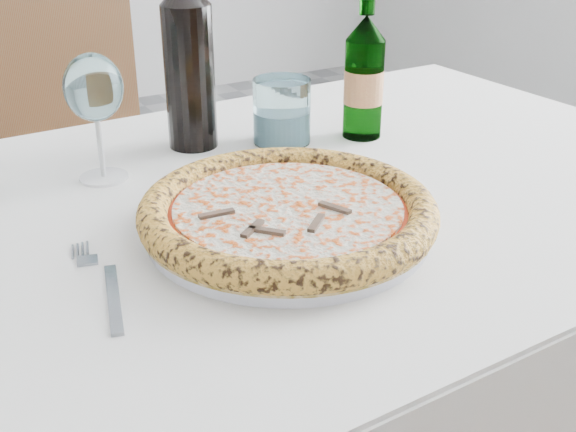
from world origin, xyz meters
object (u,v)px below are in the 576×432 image
(plate, at_px, (288,225))
(pizza, at_px, (288,211))
(wine_glass, at_px, (94,91))
(dining_table, at_px, (249,268))
(tumbler, at_px, (282,116))
(chair_far, at_px, (55,161))
(beer_bottle, at_px, (364,77))
(wine_bottle, at_px, (189,62))

(plate, bearing_deg, pizza, 147.99)
(wine_glass, bearing_deg, pizza, -63.08)
(dining_table, bearing_deg, pizza, -90.00)
(plate, height_order, tumbler, tumbler)
(chair_far, bearing_deg, plate, -86.88)
(tumbler, relative_size, beer_bottle, 0.42)
(beer_bottle, relative_size, wine_bottle, 0.78)
(wine_bottle, bearing_deg, tumbler, -23.98)
(pizza, xyz_separation_m, beer_bottle, (0.26, 0.22, 0.07))
(pizza, xyz_separation_m, wine_glass, (-0.13, 0.26, 0.09))
(wine_glass, xyz_separation_m, tumbler, (0.27, 0.00, -0.08))
(plate, bearing_deg, tumbler, 61.16)
(chair_far, xyz_separation_m, beer_bottle, (0.31, -0.72, 0.31))
(dining_table, xyz_separation_m, chair_far, (-0.05, 0.84, -0.13))
(plate, bearing_deg, dining_table, 90.00)
(wine_bottle, bearing_deg, chair_far, 96.80)
(plate, relative_size, beer_bottle, 1.39)
(dining_table, xyz_separation_m, wine_bottle, (0.02, 0.21, 0.22))
(plate, relative_size, pizza, 0.95)
(chair_far, xyz_separation_m, tumbler, (0.20, -0.68, 0.26))
(chair_far, relative_size, plate, 2.93)
(tumbler, xyz_separation_m, wine_bottle, (-0.12, 0.05, 0.08))
(chair_far, xyz_separation_m, wine_glass, (-0.08, -0.69, 0.34))
(plate, bearing_deg, beer_bottle, 40.26)
(plate, height_order, pizza, pizza)
(chair_far, relative_size, wine_bottle, 3.19)
(dining_table, bearing_deg, chair_far, 93.49)
(pizza, relative_size, wine_bottle, 1.15)
(wine_glass, xyz_separation_m, wine_bottle, (0.15, 0.06, 0.01))
(dining_table, bearing_deg, tumbler, 48.26)
(plate, relative_size, wine_bottle, 1.09)
(chair_far, relative_size, pizza, 2.78)
(dining_table, distance_m, wine_glass, 0.30)
(dining_table, relative_size, wine_bottle, 4.65)
(plate, height_order, beer_bottle, beer_bottle)
(beer_bottle, height_order, wine_bottle, wine_bottle)
(dining_table, relative_size, wine_glass, 8.12)
(plate, distance_m, beer_bottle, 0.35)
(tumbler, height_order, wine_bottle, wine_bottle)
(dining_table, height_order, pizza, pizza)
(dining_table, xyz_separation_m, tumbler, (0.14, 0.16, 0.14))
(wine_glass, distance_m, beer_bottle, 0.40)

